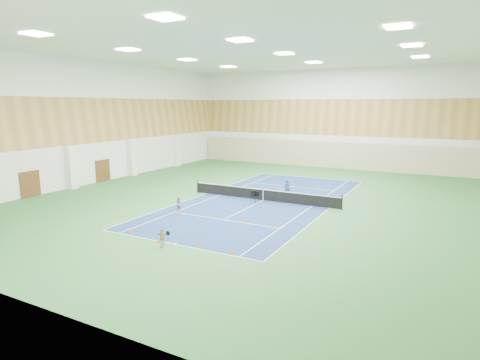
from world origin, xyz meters
name	(u,v)px	position (x,y,z in m)	size (l,w,h in m)	color
ground	(263,200)	(0.00, 0.00, 0.00)	(40.00, 40.00, 0.00)	#2B6430
room_shell	(264,126)	(0.00, 0.00, 6.00)	(36.00, 40.00, 12.00)	white
wood_cladding	(264,100)	(0.00, 0.00, 8.00)	(36.00, 40.00, 8.00)	#B78744
ceiling_light_grid	(265,48)	(0.00, 0.00, 11.92)	(21.40, 25.40, 0.06)	white
court_surface	(263,200)	(0.00, 0.00, 0.01)	(10.97, 23.77, 0.01)	navy
tennis_balls_scatter	(263,200)	(0.00, 0.00, 0.05)	(10.57, 22.77, 0.07)	#C7D624
tennis_net	(263,194)	(0.00, 0.00, 0.55)	(12.80, 0.10, 1.10)	black
back_curtain	(330,155)	(0.00, 19.75, 1.60)	(35.40, 0.16, 3.20)	#C6B793
door_left_a	(30,184)	(-17.92, -8.00, 1.10)	(0.08, 1.80, 2.20)	#593319
door_left_b	(103,171)	(-17.92, 0.00, 1.10)	(0.08, 1.80, 2.20)	#593319
coach	(287,189)	(1.38, 1.70, 0.78)	(0.57, 0.37, 1.57)	navy
child_court	(179,204)	(-3.91, -6.12, 0.57)	(0.56, 0.43, 1.14)	#97979F
child_apron	(162,238)	(-0.32, -12.51, 0.53)	(0.62, 0.26, 1.06)	tan
ball_cart	(255,198)	(-0.17, -1.21, 0.46)	(0.53, 0.53, 0.92)	black
cone_svc_a	(179,214)	(-3.28, -6.96, 0.12)	(0.21, 0.21, 0.23)	#E6490C
cone_svc_b	(216,216)	(-0.63, -6.27, 0.12)	(0.22, 0.22, 0.25)	#DA5B0B
cone_svc_c	(245,220)	(1.46, -6.03, 0.12)	(0.22, 0.22, 0.25)	orange
cone_svc_d	(272,226)	(3.57, -6.38, 0.10)	(0.19, 0.19, 0.21)	orange
cone_base_a	(131,230)	(-3.62, -11.41, 0.13)	(0.23, 0.23, 0.25)	#FC420D
cone_base_b	(159,241)	(-0.93, -12.04, 0.11)	(0.20, 0.20, 0.22)	#D73D0B
cone_base_c	(201,244)	(1.49, -11.45, 0.12)	(0.22, 0.22, 0.24)	orange
cone_base_d	(232,252)	(3.58, -11.67, 0.11)	(0.21, 0.21, 0.23)	#D65C0B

